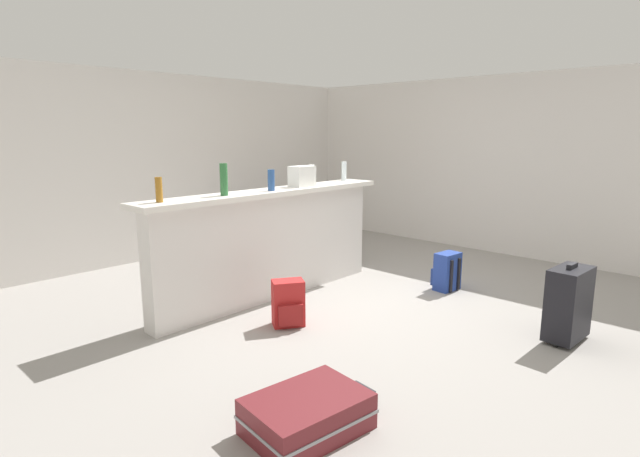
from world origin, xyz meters
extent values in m
cube|color=gray|center=(0.00, 0.00, -0.03)|extent=(13.00, 13.00, 0.05)
cube|color=silver|center=(0.00, 3.05, 1.25)|extent=(6.60, 0.10, 2.50)
cube|color=silver|center=(3.05, 0.30, 1.25)|extent=(0.10, 6.00, 2.50)
cube|color=silver|center=(-0.52, 0.59, 0.55)|extent=(2.80, 0.20, 1.09)
cube|color=white|center=(-0.52, 0.59, 1.12)|extent=(2.96, 0.40, 0.05)
cylinder|color=#9E661E|center=(-1.75, 0.60, 1.25)|extent=(0.06, 0.06, 0.21)
cylinder|color=#2D6B38|center=(-1.11, 0.57, 1.29)|extent=(0.07, 0.07, 0.30)
cylinder|color=#284C89|center=(-0.55, 0.53, 1.25)|extent=(0.07, 0.07, 0.21)
cylinder|color=silver|center=(0.15, 0.65, 1.25)|extent=(0.07, 0.07, 0.22)
cylinder|color=silver|center=(0.75, 0.68, 1.26)|extent=(0.06, 0.06, 0.23)
cube|color=silver|center=(-0.06, 0.59, 1.25)|extent=(0.26, 0.18, 0.22)
cube|color=brown|center=(0.96, 1.67, 0.72)|extent=(1.10, 0.80, 0.04)
cylinder|color=brown|center=(0.47, 1.33, 0.35)|extent=(0.06, 0.06, 0.70)
cylinder|color=brown|center=(1.45, 1.33, 0.35)|extent=(0.06, 0.06, 0.70)
cylinder|color=brown|center=(0.47, 2.01, 0.35)|extent=(0.06, 0.06, 0.70)
cylinder|color=brown|center=(1.45, 2.01, 0.35)|extent=(0.06, 0.06, 0.70)
cube|color=black|center=(0.86, 1.03, 0.43)|extent=(0.46, 0.46, 0.04)
cube|color=black|center=(0.83, 1.21, 0.69)|extent=(0.40, 0.10, 0.48)
cylinder|color=black|center=(0.73, 0.84, 0.21)|extent=(0.04, 0.04, 0.41)
cylinder|color=black|center=(1.04, 0.90, 0.21)|extent=(0.04, 0.04, 0.41)
cylinder|color=black|center=(0.67, 1.16, 0.21)|extent=(0.04, 0.04, 0.41)
cylinder|color=black|center=(0.99, 1.21, 0.21)|extent=(0.04, 0.04, 0.41)
cube|color=black|center=(0.97, 2.28, 0.43)|extent=(0.45, 0.45, 0.04)
cube|color=black|center=(0.95, 2.10, 0.69)|extent=(0.40, 0.08, 0.48)
cylinder|color=black|center=(1.15, 2.42, 0.21)|extent=(0.04, 0.04, 0.41)
cylinder|color=black|center=(0.83, 2.46, 0.21)|extent=(0.04, 0.04, 0.41)
cylinder|color=black|center=(1.11, 2.11, 0.21)|extent=(0.04, 0.04, 0.41)
cylinder|color=black|center=(0.79, 2.14, 0.21)|extent=(0.04, 0.04, 0.41)
cube|color=maroon|center=(-1.98, -1.37, 0.11)|extent=(0.74, 0.56, 0.22)
cube|color=gray|center=(-1.98, -1.37, 0.11)|extent=(0.75, 0.58, 0.02)
cube|color=#2D2D33|center=(-1.57, -1.42, 0.11)|extent=(0.16, 0.20, 0.02)
cube|color=red|center=(-0.94, -0.10, 0.21)|extent=(0.33, 0.30, 0.42)
cube|color=maroon|center=(-1.00, -0.20, 0.14)|extent=(0.22, 0.17, 0.19)
cube|color=black|center=(-0.95, 0.02, 0.19)|extent=(0.04, 0.04, 0.36)
cube|color=black|center=(-0.83, -0.06, 0.19)|extent=(0.04, 0.04, 0.36)
cube|color=#233D93|center=(0.96, -0.64, 0.21)|extent=(0.30, 0.21, 0.42)
cube|color=navy|center=(0.97, -0.53, 0.14)|extent=(0.23, 0.08, 0.19)
cube|color=black|center=(1.02, -0.75, 0.19)|extent=(0.04, 0.03, 0.36)
cube|color=black|center=(0.88, -0.74, 0.19)|extent=(0.04, 0.03, 0.36)
cube|color=black|center=(0.42, -2.05, 0.33)|extent=(0.45, 0.27, 0.60)
cylinder|color=black|center=(0.23, -2.04, 0.03)|extent=(0.06, 0.03, 0.06)
cylinder|color=black|center=(0.61, -2.07, 0.03)|extent=(0.06, 0.03, 0.06)
cube|color=#232328|center=(0.42, -2.05, 0.65)|extent=(0.14, 0.05, 0.04)
camera|label=1|loc=(-3.85, -3.22, 1.73)|focal=27.82mm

